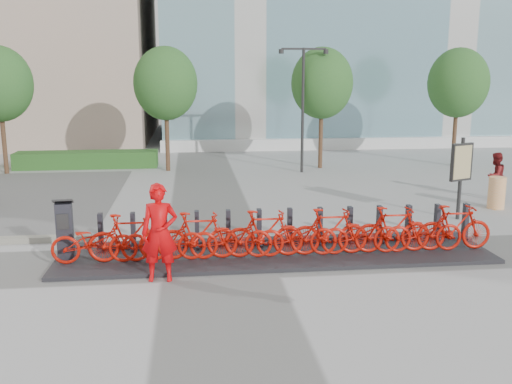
{
  "coord_description": "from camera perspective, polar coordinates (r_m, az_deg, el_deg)",
  "views": [
    {
      "loc": [
        -0.54,
        -11.85,
        4.01
      ],
      "look_at": [
        1.0,
        1.5,
        1.2
      ],
      "focal_mm": 40.0,
      "sensor_mm": 36.0,
      "label": 1
    }
  ],
  "objects": [
    {
      "name": "bike_8",
      "position": [
        12.84,
        10.45,
        -4.02
      ],
      "size": [
        1.79,
        0.62,
        0.94
      ],
      "primitive_type": "imported",
      "rotation": [
        0.0,
        0.0,
        1.57
      ],
      "color": "#BB1206",
      "rests_on": "dock_pad"
    },
    {
      "name": "map_sign",
      "position": [
        16.66,
        19.85,
        2.5
      ],
      "size": [
        0.73,
        0.39,
        2.29
      ],
      "rotation": [
        0.0,
        0.0,
        0.39
      ],
      "color": "black",
      "rests_on": "ground"
    },
    {
      "name": "bike_0",
      "position": [
        12.47,
        -15.87,
        -4.76
      ],
      "size": [
        1.79,
        0.62,
        0.94
      ],
      "primitive_type": "imported",
      "rotation": [
        0.0,
        0.0,
        1.57
      ],
      "color": "#BB1206",
      "rests_on": "dock_pad"
    },
    {
      "name": "pedestrian",
      "position": [
        19.89,
        22.8,
        1.49
      ],
      "size": [
        0.93,
        0.88,
        1.53
      ],
      "primitive_type": "imported",
      "rotation": [
        0.0,
        0.0,
        3.67
      ],
      "color": "maroon",
      "rests_on": "ground"
    },
    {
      "name": "bike_5",
      "position": [
        12.38,
        0.82,
        -4.17
      ],
      "size": [
        1.74,
        0.49,
        1.04
      ],
      "primitive_type": "imported",
      "rotation": [
        0.0,
        0.0,
        1.57
      ],
      "color": "#BB1206",
      "rests_on": "dock_pad"
    },
    {
      "name": "worker_red",
      "position": [
        11.26,
        -9.62,
        -4.03
      ],
      "size": [
        0.72,
        0.49,
        1.94
      ],
      "primitive_type": "imported",
      "rotation": [
        0.0,
        0.0,
        -0.04
      ],
      "color": "red",
      "rests_on": "ground"
    },
    {
      "name": "bike_2",
      "position": [
        12.31,
        -9.23,
        -4.66
      ],
      "size": [
        1.79,
        0.62,
        0.94
      ],
      "primitive_type": "imported",
      "rotation": [
        0.0,
        0.0,
        1.57
      ],
      "color": "#BB1206",
      "rests_on": "dock_pad"
    },
    {
      "name": "hedge_b",
      "position": [
        25.71,
        -16.53,
        3.13
      ],
      "size": [
        6.0,
        1.2,
        0.7
      ],
      "primitive_type": "cube",
      "color": "#2F6222",
      "rests_on": "ground"
    },
    {
      "name": "bike_10",
      "position": [
        13.33,
        16.39,
        -3.73
      ],
      "size": [
        1.79,
        0.62,
        0.94
      ],
      "primitive_type": "imported",
      "rotation": [
        0.0,
        0.0,
        1.57
      ],
      "color": "#BB1206",
      "rests_on": "dock_pad"
    },
    {
      "name": "bike_6",
      "position": [
        12.5,
        4.11,
        -4.28
      ],
      "size": [
        1.79,
        0.62,
        0.94
      ],
      "primitive_type": "imported",
      "rotation": [
        0.0,
        0.0,
        1.57
      ],
      "color": "#BB1206",
      "rests_on": "dock_pad"
    },
    {
      "name": "tree_1",
      "position": [
        23.88,
        -9.04,
        10.65
      ],
      "size": [
        2.6,
        2.6,
        5.1
      ],
      "color": "brown",
      "rests_on": "ground"
    },
    {
      "name": "bike_7",
      "position": [
        12.64,
        7.33,
        -3.93
      ],
      "size": [
        1.74,
        0.49,
        1.04
      ],
      "primitive_type": "imported",
      "rotation": [
        0.0,
        0.0,
        1.57
      ],
      "color": "#BB1206",
      "rests_on": "dock_pad"
    },
    {
      "name": "tree_2",
      "position": [
        24.49,
        6.61,
        10.74
      ],
      "size": [
        2.6,
        2.6,
        5.1
      ],
      "color": "brown",
      "rests_on": "ground"
    },
    {
      "name": "tree_3",
      "position": [
        26.5,
        19.56,
        10.23
      ],
      "size": [
        2.6,
        2.6,
        5.1
      ],
      "color": "brown",
      "rests_on": "ground"
    },
    {
      "name": "streetlamp",
      "position": [
        23.32,
        4.72,
        9.61
      ],
      "size": [
        2.0,
        0.2,
        5.0
      ],
      "color": "black",
      "rests_on": "ground"
    },
    {
      "name": "construction_barrel",
      "position": [
        18.61,
        22.93,
        -0.07
      ],
      "size": [
        0.58,
        0.58,
        0.96
      ],
      "primitive_type": "cylinder",
      "rotation": [
        0.0,
        0.0,
        0.19
      ],
      "color": "orange",
      "rests_on": "ground"
    },
    {
      "name": "bike_11",
      "position": [
        13.61,
        19.2,
        -3.37
      ],
      "size": [
        1.74,
        0.49,
        1.04
      ],
      "primitive_type": "imported",
      "rotation": [
        0.0,
        0.0,
        1.57
      ],
      "color": "#BB1206",
      "rests_on": "dock_pad"
    },
    {
      "name": "ground",
      "position": [
        12.52,
        -3.79,
        -6.89
      ],
      "size": [
        120.0,
        120.0,
        0.0
      ],
      "primitive_type": "plane",
      "color": "#9D9D9D"
    },
    {
      "name": "dock_rail_posts",
      "position": [
        13.3,
        3.45,
        -3.5
      ],
      "size": [
        8.74,
        0.5,
        0.85
      ],
      "primitive_type": null,
      "color": "#26262E",
      "rests_on": "dock_pad"
    },
    {
      "name": "bike_9",
      "position": [
        13.05,
        13.49,
        -3.66
      ],
      "size": [
        1.74,
        0.49,
        1.04
      ],
      "primitive_type": "imported",
      "rotation": [
        0.0,
        0.0,
        1.57
      ],
      "color": "#BB1206",
      "rests_on": "dock_pad"
    },
    {
      "name": "bike_1",
      "position": [
        12.36,
        -12.58,
        -4.49
      ],
      "size": [
        1.74,
        0.49,
        1.04
      ],
      "primitive_type": "imported",
      "rotation": [
        0.0,
        0.0,
        1.57
      ],
      "color": "#BB1206",
      "rests_on": "dock_pad"
    },
    {
      "name": "dock_pad",
      "position": [
        12.92,
        1.94,
        -6.1
      ],
      "size": [
        9.6,
        2.4,
        0.08
      ],
      "primitive_type": "cube",
      "color": "#232326",
      "rests_on": "ground"
    },
    {
      "name": "kiosk",
      "position": [
        12.94,
        -18.57,
        -3.55
      ],
      "size": [
        0.44,
        0.38,
        1.34
      ],
      "rotation": [
        0.0,
        0.0,
        0.1
      ],
      "color": "#26262E",
      "rests_on": "dock_pad"
    },
    {
      "name": "bike_3",
      "position": [
        12.28,
        -5.87,
        -4.36
      ],
      "size": [
        1.74,
        0.49,
        1.04
      ],
      "primitive_type": "imported",
      "rotation": [
        0.0,
        0.0,
        1.57
      ],
      "color": "#BB1206",
      "rests_on": "dock_pad"
    },
    {
      "name": "bike_4",
      "position": [
        12.33,
        -2.51,
        -4.5
      ],
      "size": [
        1.79,
        0.62,
        0.94
      ],
      "primitive_type": "imported",
      "rotation": [
        0.0,
        0.0,
        1.57
      ],
      "color": "#BB1206",
      "rests_on": "dock_pad"
    }
  ]
}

